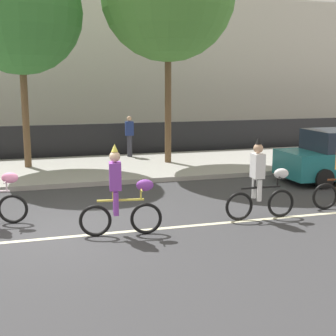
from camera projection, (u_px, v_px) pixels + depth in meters
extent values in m
plane|color=#38383A|center=(62.00, 230.00, 10.06)|extent=(80.00, 80.00, 0.00)
cube|color=beige|center=(63.00, 237.00, 9.59)|extent=(36.00, 0.14, 0.01)
cube|color=#9E9B93|center=(50.00, 171.00, 16.18)|extent=(60.00, 5.00, 0.15)
cube|color=black|center=(46.00, 143.00, 18.80)|extent=(40.00, 0.08, 1.40)
cube|color=beige|center=(102.00, 70.00, 27.33)|extent=(28.00, 8.00, 7.49)
torus|color=black|center=(13.00, 209.00, 10.47)|extent=(0.67, 0.17, 0.67)
cylinder|color=silver|center=(6.00, 186.00, 10.36)|extent=(0.04, 0.04, 0.23)
cylinder|color=silver|center=(6.00, 181.00, 10.34)|extent=(0.10, 0.50, 0.03)
ellipsoid|color=pink|center=(10.00, 178.00, 10.34)|extent=(0.38, 0.25, 0.24)
torus|color=black|center=(146.00, 218.00, 9.75)|extent=(0.67, 0.16, 0.67)
torus|color=black|center=(95.00, 221.00, 9.59)|extent=(0.67, 0.16, 0.67)
cylinder|color=#E5D84C|center=(121.00, 200.00, 9.59)|extent=(0.96, 0.18, 0.05)
cylinder|color=#E5D84C|center=(113.00, 196.00, 9.56)|extent=(0.04, 0.04, 0.18)
cylinder|color=#E5D84C|center=(141.00, 194.00, 9.63)|extent=(0.04, 0.04, 0.23)
cylinder|color=#E5D84C|center=(141.00, 189.00, 9.61)|extent=(0.10, 0.50, 0.03)
ellipsoid|color=purple|center=(145.00, 185.00, 9.61)|extent=(0.38, 0.25, 0.24)
cube|color=purple|center=(115.00, 176.00, 9.49)|extent=(0.28, 0.35, 0.56)
sphere|color=beige|center=(115.00, 157.00, 9.41)|extent=(0.22, 0.22, 0.22)
cone|color=#E5D84C|center=(115.00, 148.00, 9.38)|extent=(0.14, 0.14, 0.16)
cylinder|color=purple|center=(116.00, 204.00, 9.45)|extent=(0.11, 0.11, 0.48)
cylinder|color=purple|center=(115.00, 201.00, 9.72)|extent=(0.11, 0.11, 0.48)
torus|color=black|center=(281.00, 203.00, 10.95)|extent=(0.67, 0.08, 0.67)
torus|color=black|center=(239.00, 206.00, 10.68)|extent=(0.67, 0.08, 0.67)
cylinder|color=black|center=(261.00, 187.00, 10.74)|extent=(0.97, 0.07, 0.05)
cylinder|color=black|center=(255.00, 184.00, 10.68)|extent=(0.04, 0.04, 0.18)
cylinder|color=black|center=(278.00, 181.00, 10.82)|extent=(0.04, 0.04, 0.23)
cylinder|color=black|center=(278.00, 177.00, 10.80)|extent=(0.04, 0.50, 0.03)
ellipsoid|color=white|center=(281.00, 173.00, 10.81)|extent=(0.36, 0.21, 0.24)
cube|color=white|center=(258.00, 166.00, 10.62)|extent=(0.25, 0.33, 0.56)
sphere|color=tan|center=(258.00, 148.00, 10.54)|extent=(0.22, 0.22, 0.22)
cone|color=black|center=(259.00, 140.00, 10.51)|extent=(0.14, 0.14, 0.16)
cylinder|color=white|center=(259.00, 191.00, 10.59)|extent=(0.11, 0.11, 0.48)
cylinder|color=white|center=(254.00, 188.00, 10.85)|extent=(0.11, 0.11, 0.48)
torus|color=black|center=(325.00, 196.00, 11.60)|extent=(0.67, 0.15, 0.67)
cylinder|color=black|center=(324.00, 179.00, 13.82)|extent=(0.60, 0.20, 0.60)
cylinder|color=black|center=(293.00, 168.00, 15.45)|extent=(0.60, 0.20, 0.60)
cylinder|color=brown|center=(168.00, 103.00, 17.11)|extent=(0.24, 0.24, 4.37)
cylinder|color=brown|center=(25.00, 113.00, 16.20)|extent=(0.24, 0.24, 3.81)
sphere|color=#387A33|center=(20.00, 11.00, 15.58)|extent=(4.20, 4.20, 4.20)
cylinder|color=#33333D|center=(130.00, 146.00, 18.71)|extent=(0.20, 0.20, 0.85)
cube|color=navy|center=(129.00, 128.00, 18.58)|extent=(0.32, 0.20, 0.56)
sphere|color=tan|center=(129.00, 119.00, 18.51)|extent=(0.20, 0.20, 0.20)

